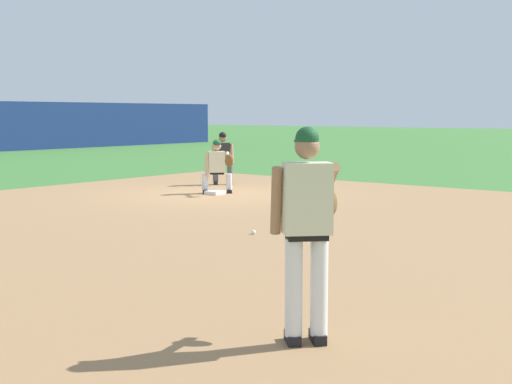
{
  "coord_description": "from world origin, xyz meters",
  "views": [
    {
      "loc": [
        -12.97,
        -11.42,
        1.97
      ],
      "look_at": [
        -5.63,
        -5.68,
        0.94
      ],
      "focal_mm": 50.0,
      "sensor_mm": 36.0,
      "label": 1
    }
  ],
  "objects_px": {
    "first_baseman": "(218,164)",
    "umpire": "(223,156)",
    "pitcher": "(308,221)",
    "first_base_bag": "(215,193)",
    "baseball": "(254,232)"
  },
  "relations": [
    {
      "from": "first_baseman",
      "to": "umpire",
      "type": "bearing_deg",
      "value": 37.71
    },
    {
      "from": "pitcher",
      "to": "first_baseman",
      "type": "bearing_deg",
      "value": 44.86
    },
    {
      "from": "first_base_bag",
      "to": "first_baseman",
      "type": "relative_size",
      "value": 0.28
    },
    {
      "from": "first_baseman",
      "to": "umpire",
      "type": "height_order",
      "value": "umpire"
    },
    {
      "from": "pitcher",
      "to": "first_baseman",
      "type": "distance_m",
      "value": 11.59
    },
    {
      "from": "umpire",
      "to": "first_base_bag",
      "type": "bearing_deg",
      "value": -143.75
    },
    {
      "from": "baseball",
      "to": "umpire",
      "type": "height_order",
      "value": "umpire"
    },
    {
      "from": "pitcher",
      "to": "umpire",
      "type": "relative_size",
      "value": 1.27
    },
    {
      "from": "pitcher",
      "to": "baseball",
      "type": "bearing_deg",
      "value": 43.0
    },
    {
      "from": "baseball",
      "to": "pitcher",
      "type": "height_order",
      "value": "pitcher"
    },
    {
      "from": "pitcher",
      "to": "umpire",
      "type": "height_order",
      "value": "pitcher"
    },
    {
      "from": "first_base_bag",
      "to": "baseball",
      "type": "xyz_separation_m",
      "value": [
        -3.95,
        -4.31,
        -0.01
      ]
    },
    {
      "from": "first_base_bag",
      "to": "baseball",
      "type": "bearing_deg",
      "value": -132.51
    },
    {
      "from": "first_base_bag",
      "to": "pitcher",
      "type": "xyz_separation_m",
      "value": [
        -8.0,
        -8.09,
        1.01
      ]
    },
    {
      "from": "first_base_bag",
      "to": "pitcher",
      "type": "bearing_deg",
      "value": -134.69
    }
  ]
}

